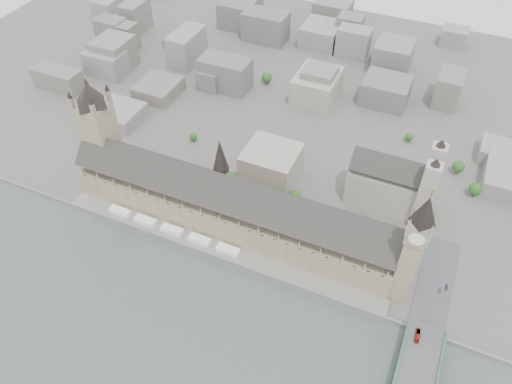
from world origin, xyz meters
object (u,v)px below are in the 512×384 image
at_px(palace_of_westminster, 231,206).
at_px(westminster_abbey, 393,183).
at_px(elizabeth_tower, 414,244).
at_px(car_approach, 446,288).
at_px(victoria_tower, 99,130).
at_px(red_bus_north, 418,335).

distance_m(palace_of_westminster, westminster_abbey, 134.09).
bearing_deg(elizabeth_tower, palace_of_westminster, 175.15).
xyz_separation_m(palace_of_westminster, westminster_abbey, (110.92, 75.30, 2.38)).
bearing_deg(elizabeth_tower, car_approach, 21.76).
distance_m(westminster_abbey, car_approach, 95.43).
bearing_deg(palace_of_westminster, victoria_tower, 177.04).
relative_size(westminster_abbey, car_approach, 12.22).
xyz_separation_m(elizabeth_tower, red_bus_north, (19.11, -34.02, -46.34)).
bearing_deg(victoria_tower, car_approach, -1.15).
bearing_deg(westminster_abbey, red_bus_north, -69.11).
distance_m(victoria_tower, westminster_abbey, 244.79).
height_order(westminster_abbey, car_approach, westminster_abbey).
bearing_deg(victoria_tower, palace_of_westminster, -2.96).
relative_size(elizabeth_tower, car_approach, 19.31).
xyz_separation_m(palace_of_westminster, car_approach, (168.44, 0.45, -11.65)).
distance_m(palace_of_westminster, elizabeth_tower, 142.94).
height_order(victoria_tower, red_bus_north, victoria_tower).
relative_size(victoria_tower, westminster_abbey, 1.47).
xyz_separation_m(elizabeth_tower, westminster_abbey, (-27.08, 87.00, -33.01)).
xyz_separation_m(victoria_tower, red_bus_north, (279.11, -52.02, -43.46)).
height_order(palace_of_westminster, victoria_tower, victoria_tower).
height_order(westminster_abbey, red_bus_north, westminster_abbey).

